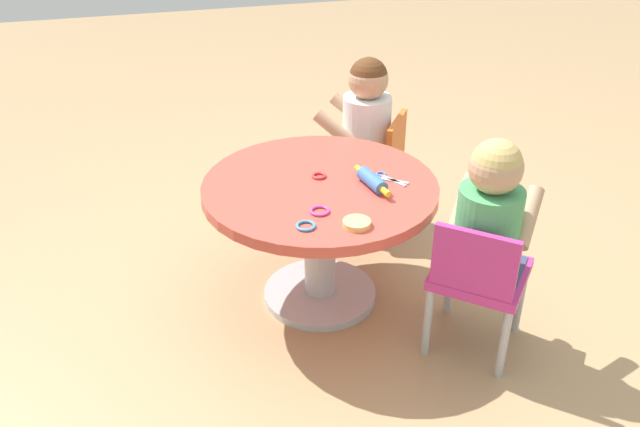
{
  "coord_description": "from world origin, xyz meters",
  "views": [
    {
      "loc": [
        -2.02,
        0.58,
        1.6
      ],
      "look_at": [
        0.0,
        0.0,
        0.38
      ],
      "focal_mm": 37.04,
      "sensor_mm": 36.0,
      "label": 1
    }
  ],
  "objects_px": {
    "child_chair_left": "(478,277)",
    "child_chair_right": "(373,165)",
    "rolling_pin": "(372,180)",
    "seated_child_right": "(366,116)",
    "craft_table": "(320,214)",
    "seated_child_left": "(489,213)",
    "craft_scissors": "(385,179)"
  },
  "relations": [
    {
      "from": "child_chair_left",
      "to": "seated_child_right",
      "type": "relative_size",
      "value": 1.05
    },
    {
      "from": "child_chair_left",
      "to": "craft_scissors",
      "type": "height_order",
      "value": "child_chair_left"
    },
    {
      "from": "child_chair_right",
      "to": "seated_child_right",
      "type": "xyz_separation_m",
      "value": [
        0.02,
        0.03,
        0.23
      ]
    },
    {
      "from": "seated_child_right",
      "to": "craft_scissors",
      "type": "distance_m",
      "value": 0.54
    },
    {
      "from": "seated_child_left",
      "to": "child_chair_left",
      "type": "bearing_deg",
      "value": 137.71
    },
    {
      "from": "craft_table",
      "to": "craft_scissors",
      "type": "distance_m",
      "value": 0.27
    },
    {
      "from": "seated_child_right",
      "to": "rolling_pin",
      "type": "height_order",
      "value": "seated_child_right"
    },
    {
      "from": "craft_table",
      "to": "rolling_pin",
      "type": "bearing_deg",
      "value": -114.8
    },
    {
      "from": "craft_table",
      "to": "craft_scissors",
      "type": "bearing_deg",
      "value": -98.84
    },
    {
      "from": "child_chair_right",
      "to": "craft_scissors",
      "type": "relative_size",
      "value": 3.94
    },
    {
      "from": "child_chair_right",
      "to": "craft_table",
      "type": "bearing_deg",
      "value": 141.13
    },
    {
      "from": "seated_child_right",
      "to": "rolling_pin",
      "type": "xyz_separation_m",
      "value": [
        -0.57,
        0.18,
        -0.0
      ]
    },
    {
      "from": "child_chair_right",
      "to": "child_chair_left",
      "type": "bearing_deg",
      "value": -177.22
    },
    {
      "from": "child_chair_left",
      "to": "child_chair_right",
      "type": "distance_m",
      "value": 0.91
    },
    {
      "from": "seated_child_left",
      "to": "child_chair_right",
      "type": "bearing_deg",
      "value": 4.62
    },
    {
      "from": "child_chair_left",
      "to": "craft_scissors",
      "type": "relative_size",
      "value": 3.94
    },
    {
      "from": "craft_table",
      "to": "seated_child_left",
      "type": "relative_size",
      "value": 1.67
    },
    {
      "from": "seated_child_left",
      "to": "child_chair_right",
      "type": "relative_size",
      "value": 0.95
    },
    {
      "from": "craft_scissors",
      "to": "child_chair_left",
      "type": "bearing_deg",
      "value": -154.58
    },
    {
      "from": "seated_child_right",
      "to": "craft_scissors",
      "type": "bearing_deg",
      "value": 168.12
    },
    {
      "from": "craft_table",
      "to": "craft_scissors",
      "type": "xyz_separation_m",
      "value": [
        -0.04,
        -0.24,
        0.13
      ]
    },
    {
      "from": "child_chair_right",
      "to": "craft_scissors",
      "type": "distance_m",
      "value": 0.57
    },
    {
      "from": "seated_child_right",
      "to": "seated_child_left",
      "type": "bearing_deg",
      "value": -173.45
    },
    {
      "from": "seated_child_left",
      "to": "seated_child_right",
      "type": "relative_size",
      "value": 1.0
    },
    {
      "from": "seated_child_right",
      "to": "craft_scissors",
      "type": "xyz_separation_m",
      "value": [
        -0.53,
        0.11,
        -0.02
      ]
    },
    {
      "from": "child_chair_left",
      "to": "craft_scissors",
      "type": "xyz_separation_m",
      "value": [
        0.4,
        0.19,
        0.2
      ]
    },
    {
      "from": "child_chair_left",
      "to": "rolling_pin",
      "type": "height_order",
      "value": "rolling_pin"
    },
    {
      "from": "craft_table",
      "to": "child_chair_left",
      "type": "xyz_separation_m",
      "value": [
        -0.43,
        -0.42,
        -0.07
      ]
    },
    {
      "from": "craft_table",
      "to": "child_chair_left",
      "type": "relative_size",
      "value": 1.59
    },
    {
      "from": "rolling_pin",
      "to": "child_chair_left",
      "type": "bearing_deg",
      "value": -144.22
    },
    {
      "from": "rolling_pin",
      "to": "seated_child_right",
      "type": "bearing_deg",
      "value": -17.38
    },
    {
      "from": "craft_table",
      "to": "rolling_pin",
      "type": "distance_m",
      "value": 0.24
    }
  ]
}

